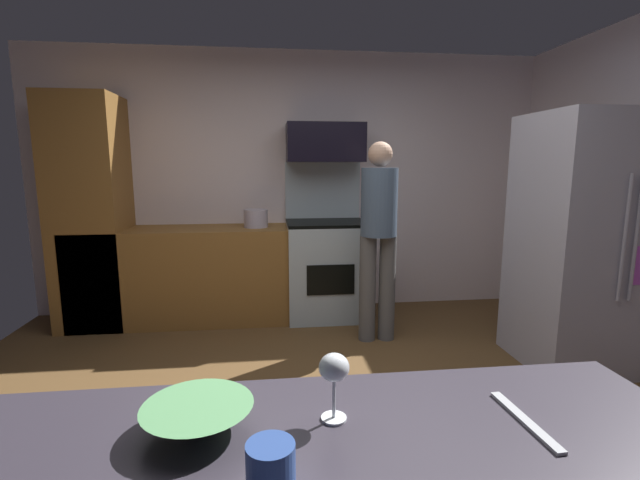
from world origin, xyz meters
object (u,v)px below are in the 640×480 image
Objects in this scene: mixing_bowl_large at (198,418)px; stock_pot at (256,218)px; refrigerator at (586,242)px; mug_tea at (271,468)px; microwave at (325,143)px; wine_glass_near at (334,371)px; oven_range at (326,265)px; person_cook at (379,232)px.

mixing_bowl_large is 3.31m from stock_pot.
refrigerator reaches higher than mug_tea.
wine_glass_near is at bearing -96.98° from microwave.
oven_range is 2.22m from refrigerator.
refrigerator is 11.45× the size of wine_glass_near.
mug_tea is (-0.91, -2.83, 0.01)m from person_cook.
person_cook is at bearing -62.50° from oven_range.
stock_pot is (-0.68, 0.01, 0.47)m from oven_range.
oven_range is 3.58m from mug_tea.
microwave is 0.99m from stock_pot.
refrigerator is at bearing 39.14° from mixing_bowl_large.
refrigerator is 1.11× the size of person_cook.
wine_glass_near is at bearing -106.34° from person_cook.
wine_glass_near is at bearing 1.96° from mixing_bowl_large.
mixing_bowl_large is at bearing -102.00° from microwave.
stock_pot is at bearing -173.24° from microwave.
oven_range is at bearing 82.84° from wine_glass_near.
refrigerator is 3.20m from mixing_bowl_large.
refrigerator is at bearing 43.76° from mug_tea.
person_cook is at bearing 67.77° from mixing_bowl_large.
refrigerator is 1.54m from person_cook.
oven_range is 0.82× the size of refrigerator.
microwave reaches higher than mug_tea.
oven_range is 2.05× the size of microwave.
mug_tea is (-0.56, -3.59, -0.75)m from microwave.
microwave is 3.54m from mixing_bowl_large.
wine_glass_near is at bearing -137.28° from refrigerator.
microwave is (0.00, 0.09, 1.18)m from oven_range.
oven_range reaches higher than mixing_bowl_large.
microwave is 3.47m from wine_glass_near.
wine_glass_near is at bearing -97.16° from oven_range.
refrigerator is 8.15× the size of stock_pot.
oven_range is at bearing 80.91° from mug_tea.
wine_glass_near is 1.71× the size of mug_tea.
microwave is 7.83× the size of mug_tea.
mug_tea is at bearing -99.09° from oven_range.
mug_tea reaches higher than mixing_bowl_large.
microwave reaches higher than mixing_bowl_large.
person_cook reaches higher than wine_glass_near.
mixing_bowl_large is at bearing -178.04° from wine_glass_near.
oven_range is at bearing 117.50° from person_cook.
refrigerator is (1.77, -1.36, -0.77)m from microwave.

